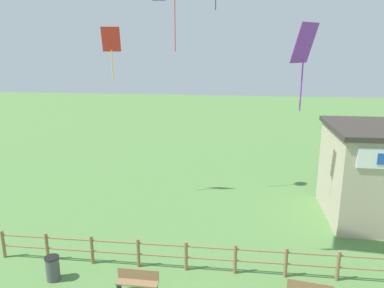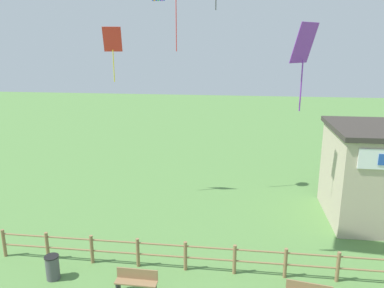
{
  "view_description": "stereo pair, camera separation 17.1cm",
  "coord_description": "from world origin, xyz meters",
  "px_view_note": "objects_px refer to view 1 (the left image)",
  "views": [
    {
      "loc": [
        1.78,
        -6.85,
        8.62
      ],
      "look_at": [
        0.0,
        8.11,
        4.64
      ],
      "focal_mm": 35.0,
      "sensor_mm": 36.0,
      "label": 1
    },
    {
      "loc": [
        1.95,
        -6.82,
        8.62
      ],
      "look_at": [
        0.0,
        8.11,
        4.64
      ],
      "focal_mm": 35.0,
      "sensor_mm": 36.0,
      "label": 2
    }
  ],
  "objects_px": {
    "park_bench_near_fence": "(138,281)",
    "kite_red_diamond": "(111,43)",
    "kite_purple_streamer": "(304,49)",
    "trash_bin": "(53,268)"
  },
  "relations": [
    {
      "from": "park_bench_near_fence",
      "to": "kite_red_diamond",
      "type": "height_order",
      "value": "kite_red_diamond"
    },
    {
      "from": "kite_purple_streamer",
      "to": "trash_bin",
      "type": "bearing_deg",
      "value": -168.16
    },
    {
      "from": "park_bench_near_fence",
      "to": "trash_bin",
      "type": "relative_size",
      "value": 1.59
    },
    {
      "from": "park_bench_near_fence",
      "to": "kite_red_diamond",
      "type": "bearing_deg",
      "value": 111.6
    },
    {
      "from": "park_bench_near_fence",
      "to": "kite_purple_streamer",
      "type": "bearing_deg",
      "value": 22.31
    },
    {
      "from": "park_bench_near_fence",
      "to": "kite_red_diamond",
      "type": "xyz_separation_m",
      "value": [
        -3.38,
        8.54,
        8.25
      ]
    },
    {
      "from": "kite_purple_streamer",
      "to": "kite_red_diamond",
      "type": "bearing_deg",
      "value": 145.02
    },
    {
      "from": "park_bench_near_fence",
      "to": "kite_red_diamond",
      "type": "distance_m",
      "value": 12.35
    },
    {
      "from": "kite_red_diamond",
      "to": "park_bench_near_fence",
      "type": "bearing_deg",
      "value": -68.4
    },
    {
      "from": "park_bench_near_fence",
      "to": "trash_bin",
      "type": "xyz_separation_m",
      "value": [
        -3.39,
        0.41,
        -0.0
      ]
    }
  ]
}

